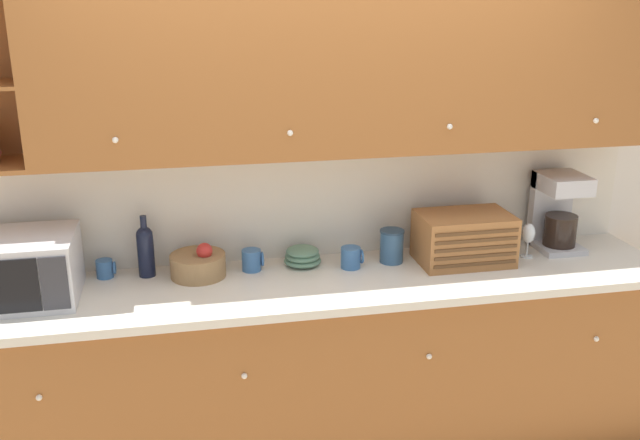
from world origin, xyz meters
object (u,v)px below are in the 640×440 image
object	(u,v)px
mug	(351,258)
coffee_maker	(557,210)
mug_patterned_third	(105,269)
wine_bottle	(145,249)
bread_box	(464,238)
mug_blue_second	(252,260)
bowl_stack_on_counter	(303,256)
fruit_basket	(198,264)
microwave	(18,269)
storage_canister	(392,246)
wine_glass	(529,235)

from	to	relation	value
mug	coffee_maker	xyz separation A→B (m)	(1.11, 0.06, 0.15)
mug_patterned_third	coffee_maker	xyz separation A→B (m)	(2.27, -0.05, 0.16)
wine_bottle	bread_box	xyz separation A→B (m)	(1.53, -0.13, -0.01)
mug_blue_second	bowl_stack_on_counter	world-z (taller)	mug_blue_second
wine_bottle	bowl_stack_on_counter	bearing A→B (deg)	-1.22
mug_blue_second	bowl_stack_on_counter	bearing A→B (deg)	4.10
fruit_basket	bowl_stack_on_counter	distance (m)	0.51
mug	microwave	bearing A→B (deg)	-177.36
microwave	storage_canister	distance (m)	1.72
mug	wine_bottle	bearing A→B (deg)	174.26
storage_canister	fruit_basket	bearing A→B (deg)	179.52
mug_blue_second	storage_canister	size ratio (longest dim) A/B	0.63
coffee_maker	storage_canister	bearing A→B (deg)	-178.27
coffee_maker	mug	bearing A→B (deg)	-176.87
coffee_maker	microwave	bearing A→B (deg)	-177.15
mug	coffee_maker	size ratio (longest dim) A/B	0.27
coffee_maker	fruit_basket	bearing A→B (deg)	-179.40
wine_glass	mug_patterned_third	bearing A→B (deg)	175.69
wine_bottle	coffee_maker	xyz separation A→B (m)	(2.08, -0.04, 0.07)
wine_bottle	fruit_basket	world-z (taller)	wine_bottle
mug_patterned_third	bread_box	distance (m)	1.73
wine_bottle	coffee_maker	world-z (taller)	coffee_maker
bread_box	bowl_stack_on_counter	bearing A→B (deg)	171.52
coffee_maker	wine_glass	bearing A→B (deg)	-153.69
wine_bottle	mug	xyz separation A→B (m)	(0.97, -0.10, -0.08)
mug_patterned_third	coffee_maker	distance (m)	2.28
wine_bottle	wine_glass	xyz separation A→B (m)	(1.88, -0.14, -0.02)
mug_patterned_third	bowl_stack_on_counter	size ratio (longest dim) A/B	0.49
mug_patterned_third	storage_canister	bearing A→B (deg)	-3.38
mug_blue_second	bread_box	xyz separation A→B (m)	(1.04, -0.10, 0.07)
wine_bottle	bowl_stack_on_counter	world-z (taller)	wine_bottle
microwave	mug	world-z (taller)	microwave
mug_blue_second	bread_box	bearing A→B (deg)	-5.48
bread_box	wine_glass	xyz separation A→B (m)	(0.34, -0.01, -0.00)
wine_glass	coffee_maker	world-z (taller)	coffee_maker
fruit_basket	wine_glass	xyz separation A→B (m)	(1.64, -0.08, 0.06)
microwave	mug	bearing A→B (deg)	2.64
mug_patterned_third	wine_glass	world-z (taller)	wine_glass
mug_blue_second	wine_glass	size ratio (longest dim) A/B	0.59
mug_blue_second	mug_patterned_third	bearing A→B (deg)	175.74
fruit_basket	wine_glass	size ratio (longest dim) A/B	1.47
mug_blue_second	storage_canister	bearing A→B (deg)	-2.50
microwave	mug	xyz separation A→B (m)	(1.50, 0.07, -0.09)
wine_bottle	bowl_stack_on_counter	xyz separation A→B (m)	(0.74, -0.02, -0.09)
mug_blue_second	bread_box	distance (m)	1.05
fruit_basket	coffee_maker	size ratio (longest dim) A/B	0.65
bread_box	storage_canister	bearing A→B (deg)	168.73
mug_patterned_third	wine_glass	size ratio (longest dim) A/B	0.51
mug	coffee_maker	bearing A→B (deg)	3.13
fruit_basket	mug_blue_second	world-z (taller)	fruit_basket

